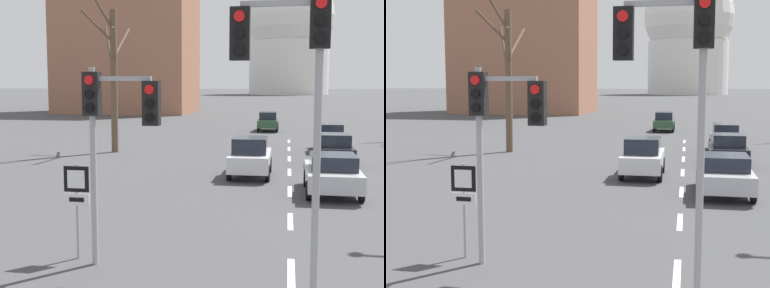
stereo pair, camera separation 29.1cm
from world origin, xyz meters
The scene contains 18 objects.
lane_stripe_1 centered at (0.00, 6.93, 0.00)m, with size 0.16×2.00×0.01m, color silver.
lane_stripe_2 centered at (0.00, 11.43, 0.00)m, with size 0.16×2.00×0.01m, color silver.
lane_stripe_3 centered at (0.00, 15.93, 0.00)m, with size 0.16×2.00×0.01m, color silver.
lane_stripe_4 centered at (0.00, 20.43, 0.00)m, with size 0.16×2.00×0.01m, color silver.
lane_stripe_5 centered at (0.00, 24.93, 0.00)m, with size 0.16×2.00×0.01m, color silver.
lane_stripe_6 centered at (0.00, 29.43, 0.00)m, with size 0.16×2.00×0.01m, color silver.
lane_stripe_7 centered at (0.00, 33.93, 0.00)m, with size 0.16×2.00×0.01m, color silver.
traffic_signal_near_left centered at (-3.90, 6.80, 3.35)m, with size 1.70×0.34×4.44m.
traffic_signal_centre_tall centered at (-0.08, 5.54, 4.36)m, with size 1.79×0.34×5.77m.
route_sign_post centered at (-4.92, 7.10, 1.51)m, with size 0.60×0.08×2.24m.
sedan_near_left centered at (-1.72, 19.02, 0.88)m, with size 1.80×3.90×1.75m.
sedan_near_right centered at (2.15, 22.81, 0.82)m, with size 1.85×3.81×1.61m.
sedan_mid_centre centered at (1.54, 15.74, 0.78)m, with size 1.98×4.09×1.50m.
sedan_far_left centered at (-1.77, 41.93, 0.84)m, with size 1.75×3.98×1.65m.
sedan_far_right centered at (2.38, 28.40, 0.85)m, with size 1.70×4.33×1.71m.
bare_tree_left_near centered at (-10.33, 26.01, 4.76)m, with size 2.19×6.30×10.30m.
capitol_dome centered at (0.00, 199.99, 22.46)m, with size 32.64×32.64×46.11m.
apartment_block_left centered at (-22.31, 68.96, 10.71)m, with size 18.00×14.00×21.43m, color #9E664C.
Camera 2 is at (0.13, -4.34, 4.09)m, focal length 50.00 mm.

